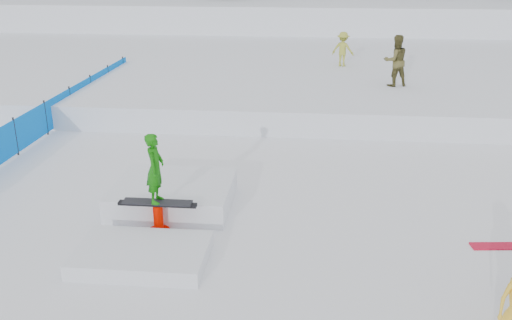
# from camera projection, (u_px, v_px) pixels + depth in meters

# --- Properties ---
(ground) EXTENTS (120.00, 120.00, 0.00)m
(ground) POSITION_uv_depth(u_px,v_px,m) (220.00, 248.00, 11.06)
(ground) COLOR white
(snow_berm) EXTENTS (60.00, 14.00, 2.40)m
(snow_berm) POSITION_uv_depth(u_px,v_px,m) (289.00, 16.00, 38.64)
(snow_berm) COLOR white
(snow_berm) RESTS_ON ground
(snow_midrise) EXTENTS (50.00, 18.00, 0.80)m
(snow_midrise) POSITION_uv_depth(u_px,v_px,m) (275.00, 68.00, 25.85)
(snow_midrise) COLOR white
(snow_midrise) RESTS_ON ground
(safety_fence) EXTENTS (0.05, 16.00, 1.10)m
(safety_fence) POSITION_uv_depth(u_px,v_px,m) (46.00, 118.00, 17.63)
(safety_fence) COLOR #006CE3
(safety_fence) RESTS_ON ground
(walker_olive) EXTENTS (1.05, 0.92, 1.83)m
(walker_olive) POSITION_uv_depth(u_px,v_px,m) (396.00, 61.00, 20.32)
(walker_olive) COLOR brown
(walker_olive) RESTS_ON snow_midrise
(walker_ygreen) EXTENTS (1.04, 0.79, 1.43)m
(walker_ygreen) POSITION_uv_depth(u_px,v_px,m) (343.00, 49.00, 23.87)
(walker_ygreen) COLOR #A6AB35
(walker_ygreen) RESTS_ON snow_midrise
(loose_board_red) EXTENTS (1.42, 0.44, 0.03)m
(loose_board_red) POSITION_uv_depth(u_px,v_px,m) (507.00, 246.00, 11.09)
(loose_board_red) COLOR red
(loose_board_red) RESTS_ON ground
(jib_rail_feature) EXTENTS (2.60, 4.40, 2.11)m
(jib_rail_feature) POSITION_uv_depth(u_px,v_px,m) (165.00, 207.00, 12.11)
(jib_rail_feature) COLOR white
(jib_rail_feature) RESTS_ON ground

